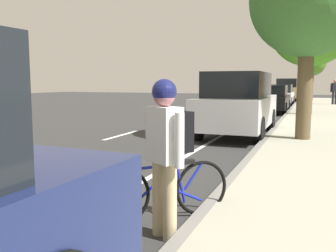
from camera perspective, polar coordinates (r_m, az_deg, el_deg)
The scene contains 16 objects.
ground at distance 16.03m, azimuth 10.56°, elevation 0.67°, with size 74.50×74.50×0.00m, color #313131.
sidewalk at distance 15.75m, azimuth 24.44°, elevation 0.33°, with size 3.86×46.56×0.15m, color #A6A491.
curb_edge at distance 15.78m, azimuth 17.13°, elevation 0.65°, with size 0.16×46.56×0.15m, color gray.
lane_stripe_centre at distance 15.62m, azimuth 0.19°, elevation 0.64°, with size 0.14×44.20×0.01m.
lane_stripe_bike_edge at distance 15.96m, azimuth 11.85°, elevation 0.63°, with size 0.12×46.56×0.01m, color white.
parked_suv_silver_second at distance 11.87m, azimuth 10.84°, elevation 3.51°, with size 1.98×4.70×1.99m.
parked_sedan_black_mid at distance 21.17m, azimuth 15.74°, elevation 4.05°, with size 1.85×4.40×1.52m.
parked_sedan_white_far at distance 28.42m, azimuth 17.02°, elevation 4.65°, with size 1.85×4.41×1.52m.
parked_suv_tan_farthest at distance 34.86m, azimuth 17.96°, elevation 5.42°, with size 2.03×4.73×1.99m.
bicycle_at_curb at distance 4.55m, azimuth -0.70°, elevation -9.97°, with size 1.32×1.21×0.76m.
cyclist_with_backpack at distance 3.93m, azimuth -0.22°, elevation -2.51°, with size 0.55×0.52×1.73m.
street_tree_mid_block at distance 10.81m, azimuth 20.96°, elevation 17.73°, with size 3.06×3.06×5.21m.
street_tree_far_end at distance 19.06m, azimuth 21.32°, elevation 13.55°, with size 3.69×3.69×5.61m.
street_tree_corner at distance 33.87m, azimuth 21.44°, elevation 9.37°, with size 2.43×2.43×4.69m.
pedestrian_on_phone at distance 27.99m, azimuth 24.46°, elevation 5.08°, with size 0.59×0.34×1.73m.
fire_hydrant at distance 27.79m, azimuth 20.03°, elevation 4.12°, with size 0.22×0.22×0.84m.
Camera 1 is at (3.02, -15.65, 1.69)m, focal length 39.30 mm.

